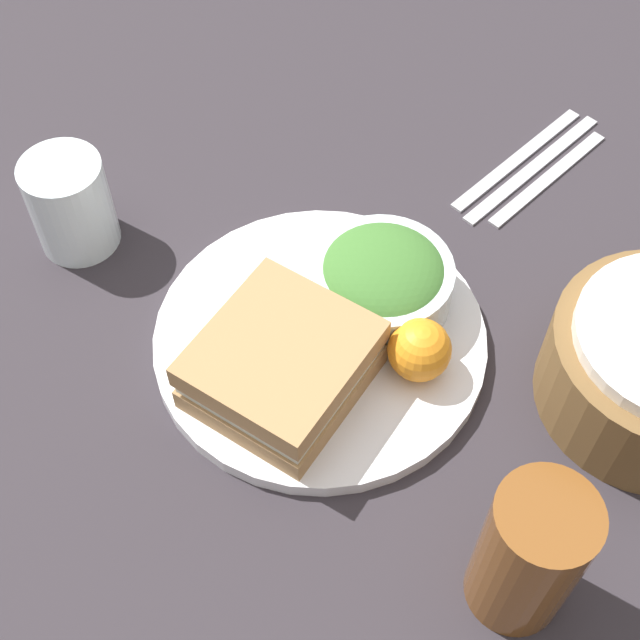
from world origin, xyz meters
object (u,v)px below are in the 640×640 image
salad_bowl (382,280)px  spoon (549,177)px  fork (518,158)px  dressing_cup (283,275)px  sandwich (279,363)px  knife (533,168)px  water_glass (71,204)px  plate (320,339)px  drink_glass (529,555)px

salad_bowl → spoon: size_ratio=0.69×
fork → spoon: size_ratio=1.11×
fork → dressing_cup: bearing=171.8°
fork → salad_bowl: bearing=-172.7°
salad_bowl → fork: 0.23m
sandwich → dressing_cup: (-0.08, -0.05, -0.01)m
dressing_cup → knife: size_ratio=0.32×
dressing_cup → water_glass: (0.04, -0.19, 0.02)m
plate → dressing_cup: (-0.03, -0.05, 0.02)m
salad_bowl → fork: (-0.22, 0.02, -0.04)m
sandwich → dressing_cup: size_ratio=2.07×
knife → spoon: same height
spoon → sandwich: bearing=178.6°
water_glass → sandwich: bearing=80.9°
sandwich → spoon: bearing=165.3°
salad_bowl → drink_glass: bearing=50.9°
dressing_cup → drink_glass: 0.30m
plate → knife: plate is taller
sandwich → water_glass: bearing=-99.1°
drink_glass → fork: (-0.38, -0.17, -0.06)m
plate → fork: (-0.28, 0.05, -0.00)m
dressing_cup → drink_glass: bearing=64.7°
dressing_cup → knife: dressing_cup is taller
salad_bowl → dressing_cup: (0.03, -0.08, -0.01)m
plate → knife: size_ratio=1.40×
plate → spoon: bearing=163.1°
dressing_cup → plate: bearing=63.4°
spoon → plate: bearing=176.3°
plate → water_glass: bearing=-86.2°
fork → plate: bearing=-176.3°
knife → water_glass: bearing=147.0°
sandwich → knife: bearing=168.4°
sandwich → drink_glass: bearing=77.8°
sandwich → water_glass: 0.24m
salad_bowl → dressing_cup: size_ratio=1.86×
spoon → water_glass: water_glass is taller
water_glass → dressing_cup: bearing=102.6°
sandwich → drink_glass: size_ratio=0.98×
plate → water_glass: size_ratio=3.04×
sandwich → fork: sandwich is taller
spoon → water_glass: (0.29, -0.32, 0.04)m
sandwich → water_glass: (-0.04, -0.24, 0.00)m
salad_bowl → water_glass: 0.27m
knife → spoon: (0.00, 0.02, 0.00)m
spoon → fork: bearing=90.0°
knife → drink_glass: bearing=-144.6°
fork → spoon: bearing=-90.0°
dressing_cup → fork: bearing=158.5°
water_glass → plate: bearing=93.8°
drink_glass → spoon: drink_glass is taller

